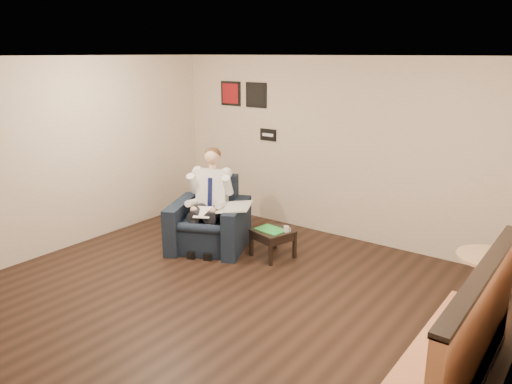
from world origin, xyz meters
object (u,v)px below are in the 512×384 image
Objects in this scene: side_table at (273,244)px; coffee_mug at (286,229)px; armchair at (209,215)px; green_folder at (271,230)px; cafe_table at (485,292)px; smartphone at (283,229)px; seated_man at (206,205)px; banquette at (448,331)px.

side_table is 5.79× the size of coffee_mug.
armchair is 2.63× the size of green_folder.
side_table is 0.61× the size of cafe_table.
cafe_table is (2.79, -0.36, -0.00)m from smartphone.
armchair is at bearing -133.64° from smartphone.
seated_man is (0.06, -0.12, 0.19)m from armchair.
green_folder is 2.91m from cafe_table.
seated_man is at bearing -158.21° from coffee_mug.
banquette is at bearing -29.40° from side_table.
seated_man reaches higher than side_table.
green_folder is at bearing -162.61° from coffee_mug.
banquette reaches higher than coffee_mug.
smartphone is (-0.10, 0.07, -0.04)m from coffee_mug.
cafe_table is (0.01, 1.37, -0.20)m from banquette.
green_folder is (0.89, 0.38, -0.30)m from seated_man.
seated_man is 3.98m from banquette.
armchair reaches higher than smartphone.
armchair reaches higher than side_table.
smartphone is at bearing 56.35° from side_table.
cafe_table reaches higher than side_table.
green_folder is at bearing 175.49° from cafe_table.
coffee_mug is 3.16m from banquette.
green_folder is at bearing -162.61° from side_table.
coffee_mug is at bearing 17.39° from green_folder.
seated_man is 1.17m from smartphone.
coffee_mug is at bearing 17.39° from side_table.
banquette is (3.84, -1.35, 0.09)m from armchair.
armchair is at bearing -164.98° from side_table.
coffee_mug is (1.11, 0.44, -0.26)m from seated_man.
cafe_table is at bearing -6.31° from coffee_mug.
side_table is 3.31m from banquette.
seated_man is 16.54× the size of coffee_mug.
armchair is 0.99m from green_folder.
armchair is at bearing 160.64° from banquette.
banquette reaches higher than side_table.
banquette is (2.78, -1.74, 0.20)m from smartphone.
side_table is at bearing -162.61° from coffee_mug.
seated_man is 3.81m from cafe_table.
armchair reaches higher than cafe_table.
coffee_mug is (0.19, 0.06, 0.25)m from side_table.
seated_man is at bearing 162.04° from banquette.
armchair is 4.07m from banquette.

